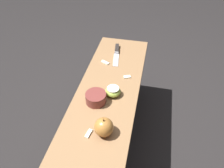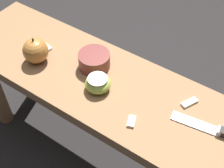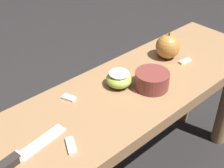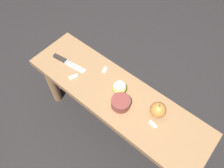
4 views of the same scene
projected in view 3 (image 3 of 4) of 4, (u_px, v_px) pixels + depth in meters
wooden_bench at (126, 114)px, 1.01m from camera, size 1.13×0.33×0.48m
knife at (13, 161)px, 0.71m from camera, size 0.24×0.06×0.02m
apple_whole at (168, 46)px, 1.09m from camera, size 0.09×0.09×0.10m
apple_cut at (119, 79)px, 0.96m from camera, size 0.08×0.08×0.05m
apple_slice_near_knife at (71, 145)px, 0.76m from camera, size 0.04×0.06×0.01m
apple_slice_center at (69, 98)px, 0.91m from camera, size 0.03×0.04×0.01m
apple_slice_near_bowl at (185, 61)px, 1.08m from camera, size 0.05×0.03×0.01m
bowl at (152, 80)px, 0.95m from camera, size 0.10×0.10×0.05m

